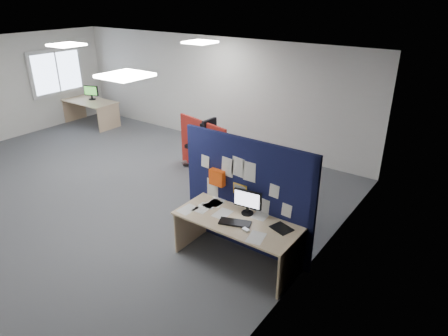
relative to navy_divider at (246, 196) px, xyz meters
The scene contains 17 objects.
floor 3.59m from the navy_divider, behind, with size 9.00×9.00×0.00m, color #53565B.
ceiling 3.90m from the navy_divider, behind, with size 9.00×7.00×0.02m, color white.
wall_back 5.07m from the navy_divider, 133.39° to the left, with size 9.00×0.02×2.70m, color silver.
wall_right 1.14m from the navy_divider, ahead, with size 0.02×7.00×2.70m, color silver.
window 8.22m from the navy_divider, 164.66° to the left, with size 0.06×1.70×1.30m.
ceiling_lights 3.69m from the navy_divider, 165.10° to the left, with size 4.10×4.10×0.04m.
navy_divider is the anchor object (origin of this frame).
main_desk 0.51m from the navy_divider, 72.25° to the right, with size 1.83×0.81×0.73m.
monitor_main 0.23m from the navy_divider, 51.19° to the right, with size 0.43×0.18×0.38m.
keyboard 0.55m from the navy_divider, 73.99° to the right, with size 0.45×0.18×0.03m, color black.
mouse 0.70m from the navy_divider, 57.16° to the right, with size 0.10×0.06×0.03m, color #A6A7AC.
paper_tray 0.80m from the navy_divider, 18.16° to the right, with size 0.28×0.22×0.01m, color black.
red_divider 3.06m from the navy_divider, 140.81° to the left, with size 1.51×0.40×1.16m.
second_desk 7.62m from the navy_divider, 159.81° to the left, with size 1.68×0.84×0.73m.
monitor_second 7.70m from the navy_divider, 159.25° to the left, with size 0.44×0.21×0.41m.
office_chair 3.12m from the navy_divider, 139.91° to the left, with size 0.76×0.78×1.18m.
desk_papers 0.44m from the navy_divider, 116.80° to the right, with size 1.47×0.87×0.00m.
Camera 1 is at (6.28, -4.67, 3.75)m, focal length 32.00 mm.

